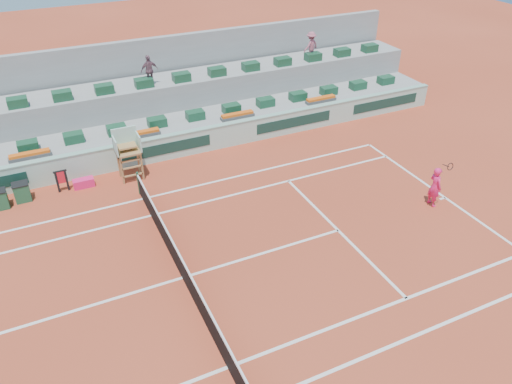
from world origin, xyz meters
The scene contains 18 objects.
ground centered at (0.00, 0.00, 0.00)m, with size 90.00×90.00×0.00m, color #9D351E.
seating_tier_lower centered at (0.00, 10.70, 0.60)m, with size 36.00×4.00×1.20m, color #969694.
seating_tier_upper centered at (0.00, 12.30, 1.30)m, with size 36.00×2.40×2.60m, color #969694.
stadium_back_wall centered at (0.00, 13.90, 2.20)m, with size 36.00×0.40×4.40m, color #969694.
player_bag centered at (-2.12, 7.57, 0.20)m, with size 0.90×0.40×0.40m, color #F82068.
spectator_mid centered at (2.39, 11.84, 3.38)m, with size 0.91×0.38×1.55m, color #79505D.
spectator_right centered at (11.97, 11.96, 3.40)m, with size 1.03×0.59×1.59m, color #A65363.
court_lines centered at (0.00, 0.00, 0.01)m, with size 23.89×11.09×0.01m.
tennis_net centered at (0.00, 0.00, 0.53)m, with size 0.10×11.97×1.10m.
advertising_hoarding centered at (0.02, 8.50, 0.63)m, with size 36.00×0.34×1.26m.
umpire_chair centered at (0.00, 7.50, 1.54)m, with size 1.10×0.90×2.40m.
seat_row_lower centered at (0.00, 9.80, 1.42)m, with size 32.90×0.60×0.44m.
seat_row_upper centered at (0.00, 11.70, 2.82)m, with size 32.90×0.60×0.44m.
flower_planters centered at (-1.50, 9.00, 1.33)m, with size 26.80×0.36×0.28m.
drink_cooler_a centered at (-4.64, 7.56, 0.42)m, with size 0.66×0.57×0.84m.
drink_cooler_b centered at (-5.50, 7.34, 0.42)m, with size 0.63×0.55×0.84m.
towel_rack centered at (-2.98, 7.60, 0.60)m, with size 0.56×0.09×1.03m.
tennis_player centered at (10.97, -0.14, 0.90)m, with size 0.47×0.90×2.28m.
Camera 1 is at (-3.20, -12.81, 11.90)m, focal length 35.00 mm.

